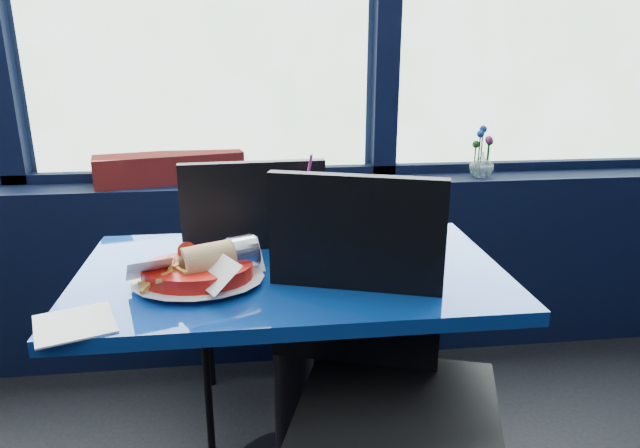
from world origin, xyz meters
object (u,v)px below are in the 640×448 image
(flower_vase, at_px, (482,162))
(soda_cup, at_px, (303,229))
(near_table, at_px, (292,325))
(chair_near_back, at_px, (258,278))
(chair_near_front, at_px, (379,361))
(planter_box, at_px, (170,168))
(food_basket, at_px, (200,270))
(ketchup_bottle, at_px, (351,218))

(flower_vase, height_order, soda_cup, soda_cup)
(near_table, relative_size, chair_near_back, 1.17)
(chair_near_front, height_order, flower_vase, chair_near_front)
(planter_box, distance_m, food_basket, 1.00)
(chair_near_front, xyz_separation_m, soda_cup, (-0.15, 0.40, 0.22))
(soda_cup, bearing_deg, flower_vase, 39.71)
(chair_near_front, bearing_deg, soda_cup, 129.02)
(planter_box, xyz_separation_m, ketchup_bottle, (0.64, -0.75, -0.01))
(soda_cup, bearing_deg, planter_box, 122.32)
(planter_box, relative_size, ketchup_bottle, 2.64)
(ketchup_bottle, height_order, soda_cup, soda_cup)
(chair_near_back, relative_size, food_basket, 3.21)
(chair_near_back, height_order, ketchup_bottle, chair_near_back)
(flower_vase, bearing_deg, near_table, -137.31)
(planter_box, bearing_deg, chair_near_front, -73.63)
(chair_near_front, relative_size, soda_cup, 3.36)
(planter_box, height_order, soda_cup, soda_cup)
(chair_near_back, bearing_deg, food_basket, 65.88)
(food_basket, distance_m, soda_cup, 0.36)
(chair_near_front, height_order, food_basket, chair_near_front)
(food_basket, bearing_deg, chair_near_front, -23.36)
(chair_near_front, xyz_separation_m, planter_box, (-0.64, 1.18, 0.25))
(ketchup_bottle, distance_m, soda_cup, 0.15)
(chair_near_back, bearing_deg, ketchup_bottle, 146.69)
(near_table, height_order, soda_cup, soda_cup)
(near_table, distance_m, food_basket, 0.34)
(chair_near_front, xyz_separation_m, food_basket, (-0.45, 0.20, 0.18))
(food_basket, bearing_deg, ketchup_bottle, 27.64)
(flower_vase, bearing_deg, planter_box, 176.95)
(chair_near_back, relative_size, flower_vase, 4.61)
(near_table, relative_size, flower_vase, 5.39)
(flower_vase, xyz_separation_m, soda_cup, (-0.85, -0.70, -0.04))
(chair_near_front, xyz_separation_m, flower_vase, (0.69, 1.11, 0.26))
(chair_near_front, bearing_deg, chair_near_back, 134.38)
(chair_near_front, relative_size, flower_vase, 4.74)
(near_table, bearing_deg, chair_near_back, 107.00)
(planter_box, xyz_separation_m, flower_vase, (1.34, -0.07, 0.01))
(ketchup_bottle, bearing_deg, planter_box, 130.36)
(chair_near_front, distance_m, chair_near_back, 0.66)
(near_table, distance_m, chair_near_front, 0.35)
(chair_near_front, height_order, soda_cup, soda_cup)
(food_basket, distance_m, ketchup_bottle, 0.50)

